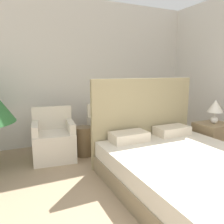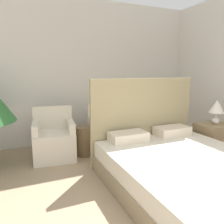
{
  "view_description": "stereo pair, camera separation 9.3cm",
  "coord_description": "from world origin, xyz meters",
  "px_view_note": "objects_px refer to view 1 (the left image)",
  "views": [
    {
      "loc": [
        -1.3,
        -0.52,
        1.47
      ],
      "look_at": [
        0.22,
        2.75,
        0.8
      ],
      "focal_mm": 35.0,
      "sensor_mm": 36.0,
      "label": 1
    },
    {
      "loc": [
        -1.21,
        -0.56,
        1.47
      ],
      "look_at": [
        0.22,
        2.75,
        0.8
      ],
      "focal_mm": 35.0,
      "sensor_mm": 36.0,
      "label": 2
    }
  ],
  "objects_px": {
    "armchair_near_window_right": "(109,135)",
    "table_lamp": "(215,107)",
    "nightstand": "(212,139)",
    "bed": "(187,169)",
    "side_table": "(84,141)",
    "armchair_near_window_left": "(54,142)"
  },
  "relations": [
    {
      "from": "side_table",
      "to": "table_lamp",
      "type": "bearing_deg",
      "value": -24.31
    },
    {
      "from": "armchair_near_window_right",
      "to": "nightstand",
      "type": "relative_size",
      "value": 1.51
    },
    {
      "from": "armchair_near_window_right",
      "to": "table_lamp",
      "type": "height_order",
      "value": "table_lamp"
    },
    {
      "from": "bed",
      "to": "table_lamp",
      "type": "height_order",
      "value": "bed"
    },
    {
      "from": "armchair_near_window_left",
      "to": "side_table",
      "type": "relative_size",
      "value": 1.69
    },
    {
      "from": "bed",
      "to": "side_table",
      "type": "distance_m",
      "value": 1.83
    },
    {
      "from": "bed",
      "to": "nightstand",
      "type": "relative_size",
      "value": 3.9
    },
    {
      "from": "bed",
      "to": "side_table",
      "type": "xyz_separation_m",
      "value": [
        -0.82,
        1.64,
        -0.01
      ]
    },
    {
      "from": "bed",
      "to": "nightstand",
      "type": "xyz_separation_m",
      "value": [
        1.25,
        0.7,
        0.02
      ]
    },
    {
      "from": "nightstand",
      "to": "armchair_near_window_left",
      "type": "bearing_deg",
      "value": 159.25
    },
    {
      "from": "nightstand",
      "to": "table_lamp",
      "type": "distance_m",
      "value": 0.57
    },
    {
      "from": "table_lamp",
      "to": "bed",
      "type": "bearing_deg",
      "value": -150.73
    },
    {
      "from": "armchair_near_window_left",
      "to": "nightstand",
      "type": "height_order",
      "value": "armchair_near_window_left"
    },
    {
      "from": "armchair_near_window_right",
      "to": "table_lamp",
      "type": "bearing_deg",
      "value": -36.74
    },
    {
      "from": "armchair_near_window_left",
      "to": "armchair_near_window_right",
      "type": "bearing_deg",
      "value": 6.58
    },
    {
      "from": "bed",
      "to": "armchair_near_window_left",
      "type": "height_order",
      "value": "bed"
    },
    {
      "from": "bed",
      "to": "armchair_near_window_right",
      "type": "bearing_deg",
      "value": 100.5
    },
    {
      "from": "table_lamp",
      "to": "side_table",
      "type": "height_order",
      "value": "table_lamp"
    },
    {
      "from": "armchair_near_window_right",
      "to": "bed",
      "type": "bearing_deg",
      "value": -84.03
    },
    {
      "from": "bed",
      "to": "armchair_near_window_right",
      "type": "distance_m",
      "value": 1.71
    },
    {
      "from": "bed",
      "to": "armchair_near_window_right",
      "type": "relative_size",
      "value": 2.58
    },
    {
      "from": "armchair_near_window_left",
      "to": "armchair_near_window_right",
      "type": "distance_m",
      "value": 1.02
    }
  ]
}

